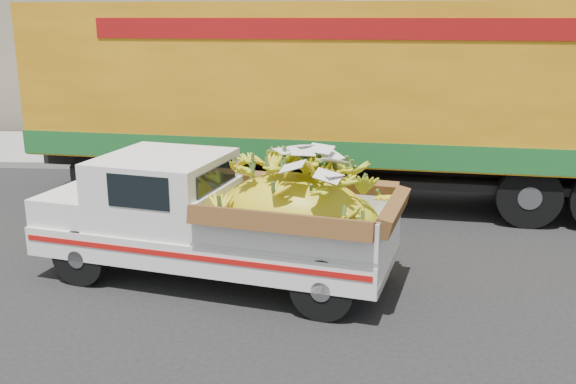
{
  "coord_description": "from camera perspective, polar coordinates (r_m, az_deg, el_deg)",
  "views": [
    {
      "loc": [
        0.58,
        -8.04,
        3.55
      ],
      "look_at": [
        0.04,
        0.55,
        1.19
      ],
      "focal_mm": 40.0,
      "sensor_mm": 36.0,
      "label": 1
    }
  ],
  "objects": [
    {
      "name": "sidewalk",
      "position": [
        17.27,
        1.58,
        3.72
      ],
      "size": [
        60.0,
        4.0,
        0.14
      ],
      "primitive_type": "cube",
      "color": "gray",
      "rests_on": "ground"
    },
    {
      "name": "curb",
      "position": [
        15.22,
        1.29,
        2.14
      ],
      "size": [
        60.0,
        0.25,
        0.15
      ],
      "primitive_type": "cube",
      "color": "gray",
      "rests_on": "ground"
    },
    {
      "name": "semi_trailer",
      "position": [
        12.43,
        4.41,
        8.71
      ],
      "size": [
        12.05,
        4.04,
        3.8
      ],
      "rotation": [
        0.0,
        0.0,
        -0.13
      ],
      "color": "black",
      "rests_on": "ground"
    },
    {
      "name": "building_left",
      "position": [
        24.39,
        -17.44,
        12.2
      ],
      "size": [
        18.0,
        6.0,
        5.0
      ],
      "primitive_type": "cube",
      "color": "gray",
      "rests_on": "ground"
    },
    {
      "name": "ground",
      "position": [
        8.81,
        -0.51,
        -8.41
      ],
      "size": [
        100.0,
        100.0,
        0.0
      ],
      "primitive_type": "plane",
      "color": "black",
      "rests_on": "ground"
    },
    {
      "name": "pickup_truck",
      "position": [
        8.69,
        -4.28,
        -2.34
      ],
      "size": [
        5.14,
        2.92,
        1.7
      ],
      "rotation": [
        0.0,
        0.0,
        -0.25
      ],
      "color": "black",
      "rests_on": "ground"
    }
  ]
}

